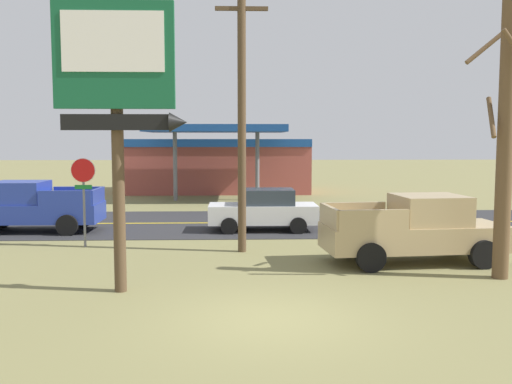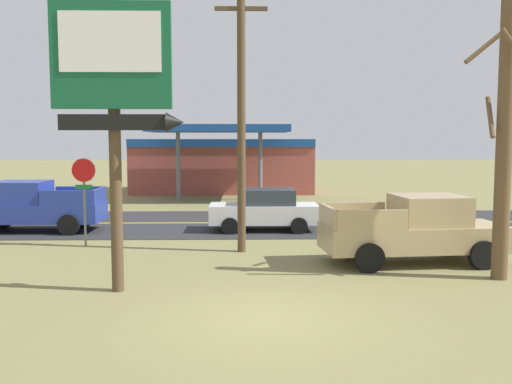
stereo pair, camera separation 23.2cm
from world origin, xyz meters
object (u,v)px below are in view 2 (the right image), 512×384
Objects in this scene: bare_tree at (505,130)px; gas_station at (223,163)px; car_white_near_lane at (265,210)px; utility_pole at (241,102)px; pickup_tan_parked_on_lawn at (415,230)px; motel_sign at (115,88)px; pickup_blue_on_road at (33,207)px; stop_sign at (84,186)px.

gas_station is at bearing 107.92° from bare_tree.
car_white_near_lane is (-5.72, 7.82, -2.96)m from bare_tree.
car_white_near_lane is (0.88, 4.14, -3.89)m from utility_pole.
bare_tree is at bearing -49.79° from pickup_tan_parked_on_lawn.
car_white_near_lane is at bearing 67.35° from motel_sign.
bare_tree is 16.91m from pickup_blue_on_road.
utility_pole is (5.21, -0.96, 2.69)m from stop_sign.
motel_sign reaches higher than car_white_near_lane.
pickup_tan_parked_on_lawn is at bearing -74.35° from gas_station.
gas_station is 2.86× the size of car_white_near_lane.
motel_sign is 0.78× the size of utility_pole.
pickup_tan_parked_on_lawn is at bearing 130.21° from bare_tree.
motel_sign is 2.35× the size of stop_sign.
stop_sign is at bearing -100.92° from gas_station.
pickup_tan_parked_on_lawn is (6.37, -22.73, -0.98)m from gas_station.
motel_sign reaches higher than stop_sign.
pickup_blue_on_road is at bearing 155.68° from pickup_tan_parked_on_lawn.
utility_pole is 9.85m from pickup_blue_on_road.
bare_tree is 1.40× the size of pickup_blue_on_road.
car_white_near_lane is (2.24, -16.80, -1.11)m from gas_station.
pickup_tan_parked_on_lawn is at bearing -19.68° from utility_pole.
car_white_near_lane is (3.72, 8.91, -3.89)m from motel_sign.
gas_station is 2.24× the size of pickup_tan_parked_on_lawn.
pickup_tan_parked_on_lawn reaches higher than car_white_near_lane.
pickup_blue_on_road reaches higher than car_white_near_lane.
bare_tree reaches higher than pickup_tan_parked_on_lawn.
utility_pole is 2.11× the size of car_white_near_lane.
utility_pole reaches higher than bare_tree.
stop_sign is (-2.38, 5.73, -2.69)m from motel_sign.
bare_tree is at bearing -29.13° from utility_pole.
utility_pole is 21.17m from gas_station.
motel_sign is 1.29× the size of pickup_tan_parked_on_lawn.
pickup_blue_on_road is (-8.11, 4.14, -3.75)m from utility_pole.
motel_sign reaches higher than gas_station.
bare_tree is (11.82, -4.64, 1.76)m from stop_sign.
stop_sign is 0.70× the size of car_white_near_lane.
gas_station is at bearing 105.65° from pickup_tan_parked_on_lawn.
gas_station is at bearing 93.71° from utility_pole.
utility_pole is 7.62m from bare_tree.
bare_tree is at bearing -72.08° from gas_station.
motel_sign is at bearing -59.38° from pickup_blue_on_road.
motel_sign is 0.58× the size of gas_station.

